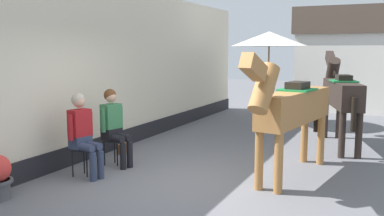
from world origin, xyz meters
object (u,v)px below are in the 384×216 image
Objects in this scene: saddled_horse_far at (341,93)px; cafe_parasol at (269,40)px; saddled_horse_near at (292,108)px; seated_visitor_far at (114,123)px; satchel_bag at (124,149)px; seated_visitor_near at (83,131)px.

saddled_horse_far is 1.13× the size of cafe_parasol.
cafe_parasol reaches higher than saddled_horse_far.
saddled_horse_far is 3.17m from cafe_parasol.
seated_visitor_far is at bearing -168.72° from saddled_horse_near.
seated_visitor_far is 0.54× the size of cafe_parasol.
seated_visitor_far is 4.96× the size of satchel_bag.
seated_visitor_near and seated_visitor_far have the same top height.
cafe_parasol is (1.44, 6.20, 1.59)m from seated_visitor_near.
saddled_horse_near is at bearing 24.17° from seated_visitor_near.
satchel_bag is (-1.74, -4.60, -2.26)m from cafe_parasol.
cafe_parasol reaches higher than seated_visitor_near.
saddled_horse_far is 4.77m from satchel_bag.
satchel_bag is (-0.30, 1.60, -0.68)m from seated_visitor_near.
cafe_parasol is at bearing 109.09° from saddled_horse_near.
saddled_horse_far is at bearing -43.42° from cafe_parasol.
cafe_parasol reaches higher than satchel_bag.
saddled_horse_far is (0.47, 2.79, 0.00)m from saddled_horse_near.
seated_visitor_far reaches higher than satchel_bag.
saddled_horse_far is at bearing 130.67° from satchel_bag.
saddled_horse_far is at bearing 49.52° from seated_visitor_near.
saddled_horse_far is (3.57, 4.18, 0.38)m from seated_visitor_near.
seated_visitor_near is 0.54× the size of cafe_parasol.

